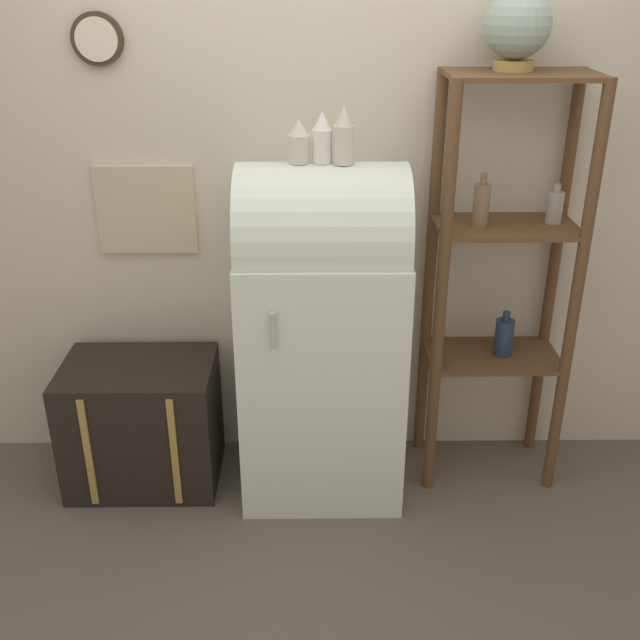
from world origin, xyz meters
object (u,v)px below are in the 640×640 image
object	(u,v)px
globe	(517,26)
vase_left	(299,143)
vase_center	(321,139)
refrigerator	(322,330)
suitcase_trunk	(143,423)
vase_right	(344,137)

from	to	relation	value
globe	vase_left	world-z (taller)	globe
vase_center	refrigerator	bearing A→B (deg)	-74.90
refrigerator	vase_left	world-z (taller)	vase_left
refrigerator	vase_center	world-z (taller)	vase_center
vase_left	vase_center	size ratio (longest dim) A/B	0.84
suitcase_trunk	vase_left	size ratio (longest dim) A/B	4.05
suitcase_trunk	vase_center	world-z (taller)	vase_center
vase_center	vase_right	distance (m)	0.09
vase_center	vase_left	bearing A→B (deg)	-179.36
suitcase_trunk	globe	distance (m)	2.31
vase_right	globe	bearing A→B (deg)	11.50
vase_right	suitcase_trunk	bearing A→B (deg)	178.40
vase_center	vase_right	world-z (taller)	vase_right
vase_left	vase_right	world-z (taller)	vase_right
globe	vase_right	bearing A→B (deg)	-168.50
refrigerator	vase_center	distance (m)	0.82
refrigerator	vase_left	size ratio (longest dim) A/B	9.00
vase_left	vase_center	xyz separation A→B (m)	(0.09, 0.00, 0.01)
suitcase_trunk	vase_right	world-z (taller)	vase_right
suitcase_trunk	vase_right	distance (m)	1.59
suitcase_trunk	vase_center	xyz separation A→B (m)	(0.82, -0.01, 1.30)
refrigerator	globe	size ratio (longest dim) A/B	5.05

